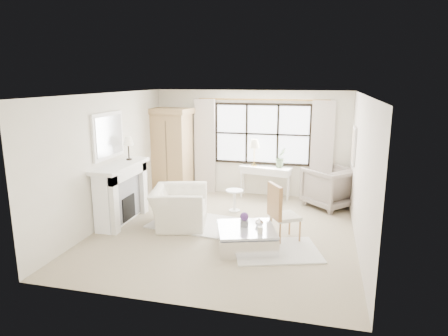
{
  "coord_description": "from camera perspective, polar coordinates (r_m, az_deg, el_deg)",
  "views": [
    {
      "loc": [
        1.8,
        -7.3,
        2.99
      ],
      "look_at": [
        -0.07,
        0.2,
        1.25
      ],
      "focal_mm": 32.0,
      "sensor_mm": 36.0,
      "label": 1
    }
  ],
  "objects": [
    {
      "name": "wall_front",
      "position": [
        5.16,
        -7.22,
        -5.91
      ],
      "size": [
        5.0,
        0.0,
        5.0
      ],
      "primitive_type": "plane",
      "rotation": [
        -1.57,
        0.0,
        0.0
      ],
      "color": "silver",
      "rests_on": "ground"
    },
    {
      "name": "side_table",
      "position": [
        9.13,
        1.51,
        -4.22
      ],
      "size": [
        0.4,
        0.4,
        0.51
      ],
      "color": "white",
      "rests_on": "floor"
    },
    {
      "name": "wingback_chair",
      "position": [
        9.75,
        14.91,
        -2.67
      ],
      "size": [
        1.46,
        1.46,
        0.95
      ],
      "primitive_type": "imported",
      "rotation": [
        0.0,
        0.0,
        -2.35
      ],
      "color": "gray",
      "rests_on": "floor"
    },
    {
      "name": "mirror_glass",
      "position": [
        8.52,
        -16.05,
        4.46
      ],
      "size": [
        0.02,
        1.0,
        0.8
      ],
      "primitive_type": "cube",
      "color": "#B6BCC2",
      "rests_on": "wall_left"
    },
    {
      "name": "armoire",
      "position": [
        10.53,
        -7.62,
        2.49
      ],
      "size": [
        1.21,
        0.85,
        2.24
      ],
      "rotation": [
        0.0,
        0.0,
        -0.14
      ],
      "color": "tan",
      "rests_on": "floor"
    },
    {
      "name": "mirror_frame",
      "position": [
        8.53,
        -16.23,
        4.47
      ],
      "size": [
        0.05,
        1.15,
        0.95
      ],
      "primitive_type": "cube",
      "color": "white",
      "rests_on": "wall_left"
    },
    {
      "name": "curtain_rod",
      "position": [
        10.09,
        5.52,
        9.71
      ],
      "size": [
        3.3,
        0.04,
        0.04
      ],
      "primitive_type": "cylinder",
      "rotation": [
        0.0,
        1.57,
        0.0
      ],
      "color": "#AA7C3B",
      "rests_on": "wall_back"
    },
    {
      "name": "coffee_vase",
      "position": [
        7.28,
        5.05,
        -7.67
      ],
      "size": [
        0.17,
        0.17,
        0.16
      ],
      "primitive_type": "imported",
      "rotation": [
        0.0,
        0.0,
        -0.15
      ],
      "color": "silver",
      "rests_on": "coffee_table"
    },
    {
      "name": "orchid_plant",
      "position": [
        10.08,
        8.11,
        1.49
      ],
      "size": [
        0.35,
        0.35,
        0.5
      ],
      "primitive_type": "imported",
      "rotation": [
        0.0,
        0.0,
        0.72
      ],
      "color": "#516744",
      "rests_on": "console_table"
    },
    {
      "name": "art_canvas",
      "position": [
        9.14,
        17.93,
        3.03
      ],
      "size": [
        0.01,
        0.52,
        0.72
      ],
      "primitive_type": "cube",
      "color": "beige",
      "rests_on": "wall_right"
    },
    {
      "name": "club_armchair",
      "position": [
        8.31,
        -6.42,
        -5.56
      ],
      "size": [
        1.3,
        1.42,
        0.79
      ],
      "primitive_type": "imported",
      "rotation": [
        0.0,
        0.0,
        1.79
      ],
      "color": "white",
      "rests_on": "floor"
    },
    {
      "name": "window_frame",
      "position": [
        10.22,
        5.46,
        4.85
      ],
      "size": [
        2.5,
        0.04,
        1.5
      ],
      "primitive_type": null,
      "color": "black",
      "rests_on": "wall_back"
    },
    {
      "name": "french_chair",
      "position": [
        7.64,
        8.55,
        -7.95
      ],
      "size": [
        0.66,
        0.66,
        1.08
      ],
      "rotation": [
        0.0,
        0.0,
        2.12
      ],
      "color": "#AE7D49",
      "rests_on": "floor"
    },
    {
      "name": "mantel_lamp",
      "position": [
        8.81,
        -13.53,
        3.64
      ],
      "size": [
        0.22,
        0.22,
        0.51
      ],
      "color": "black",
      "rests_on": "fireplace"
    },
    {
      "name": "floor",
      "position": [
        8.09,
        0.14,
        -8.97
      ],
      "size": [
        5.5,
        5.5,
        0.0
      ],
      "primitive_type": "plane",
      "color": "tan",
      "rests_on": "ground"
    },
    {
      "name": "rug_right",
      "position": [
        7.25,
        7.51,
        -11.62
      ],
      "size": [
        1.74,
        1.51,
        0.03
      ],
      "primitive_type": "cube",
      "rotation": [
        0.0,
        0.0,
        0.32
      ],
      "color": "silver",
      "rests_on": "floor"
    },
    {
      "name": "window_pane",
      "position": [
        10.23,
        5.46,
        4.85
      ],
      "size": [
        2.4,
        0.02,
        1.5
      ],
      "primitive_type": "cube",
      "color": "silver",
      "rests_on": "wall_back"
    },
    {
      "name": "console_lamp",
      "position": [
        10.12,
        4.36,
        3.39
      ],
      "size": [
        0.28,
        0.28,
        0.69
      ],
      "color": "#A68339",
      "rests_on": "console_table"
    },
    {
      "name": "fireplace",
      "position": [
        8.68,
        -14.62,
        -3.36
      ],
      "size": [
        0.58,
        1.66,
        1.26
      ],
      "color": "white",
      "rests_on": "ground"
    },
    {
      "name": "ceiling",
      "position": [
        7.52,
        0.15,
        10.51
      ],
      "size": [
        5.5,
        5.5,
        0.0
      ],
      "primitive_type": "plane",
      "rotation": [
        3.14,
        0.0,
        0.0
      ],
      "color": "white",
      "rests_on": "ground"
    },
    {
      "name": "pillar_candle",
      "position": [
        6.96,
        5.19,
        -8.82
      ],
      "size": [
        0.09,
        0.09,
        0.12
      ],
      "primitive_type": "cylinder",
      "color": "silver",
      "rests_on": "coffee_table"
    },
    {
      "name": "curtain_left",
      "position": [
        10.54,
        -2.74,
        3.11
      ],
      "size": [
        0.55,
        0.1,
        2.47
      ],
      "primitive_type": "cube",
      "color": "beige",
      "rests_on": "ground"
    },
    {
      "name": "art_frame",
      "position": [
        9.14,
        18.05,
        3.02
      ],
      "size": [
        0.04,
        0.62,
        0.82
      ],
      "primitive_type": "cube",
      "color": "white",
      "rests_on": "wall_right"
    },
    {
      "name": "coffee_table",
      "position": [
        7.28,
        3.19,
        -9.98
      ],
      "size": [
        1.26,
        1.26,
        0.38
      ],
      "rotation": [
        0.0,
        0.0,
        0.32
      ],
      "color": "white",
      "rests_on": "floor"
    },
    {
      "name": "curtain_right",
      "position": [
        10.1,
        13.8,
        2.34
      ],
      "size": [
        0.55,
        0.1,
        2.47
      ],
      "primitive_type": "cube",
      "color": "beige",
      "rests_on": "ground"
    },
    {
      "name": "rug_left",
      "position": [
        8.49,
        -4.09,
        -7.83
      ],
      "size": [
        1.94,
        1.51,
        0.03
      ],
      "primitive_type": "cube",
      "rotation": [
        0.0,
        0.0,
        -0.15
      ],
      "color": "white",
      "rests_on": "floor"
    },
    {
      "name": "planter_flowers",
      "position": [
        7.22,
        2.92,
        -6.93
      ],
      "size": [
        0.15,
        0.15,
        0.15
      ],
      "primitive_type": "sphere",
      "color": "#542E73",
      "rests_on": "planter_box"
    },
    {
      "name": "wall_back",
      "position": [
        10.34,
        3.8,
        3.56
      ],
      "size": [
        5.0,
        0.0,
        5.0
      ],
      "primitive_type": "plane",
      "rotation": [
        1.57,
        0.0,
        0.0
      ],
      "color": "white",
      "rests_on": "ground"
    },
    {
      "name": "planter_box",
      "position": [
        7.27,
        2.91,
        -7.9
      ],
      "size": [
        0.17,
        0.17,
        0.11
      ],
      "primitive_type": "cube",
      "rotation": [
        0.0,
        0.0,
        0.23
      ],
      "color": "slate",
      "rests_on": "coffee_table"
    },
    {
      "name": "wall_right",
      "position": [
        7.51,
        19.0,
        -0.59
      ],
      "size": [
        0.0,
        5.5,
        5.5
      ],
      "primitive_type": "plane",
      "rotation": [
        1.57,
        0.0,
        -1.57
      ],
      "color": "beige",
      "rests_on": "ground"
    },
    {
      "name": "console_table",
      "position": [
        10.25,
        5.91,
        -1.98
      ],
      "size": [
        1.36,
        0.71,
        0.8
      ],
      "rotation": [
        0.0,
        0.0,
        -0.21
      ],
      "color": "white",
      "rests_on": "floor"
    },
    {
      "name": "wall_left",
      "position": [
        8.63,
        -16.2,
        1.25
      ],
      "size": [
        0.0,
        5.5,
        5.5
      ],
      "primitive_type": "plane",
      "rotation": [
        1.57,
        0.0,
        1.57
      ],
      "color": "silver",
      "rests_on": "ground"
    }
  ]
}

